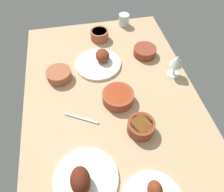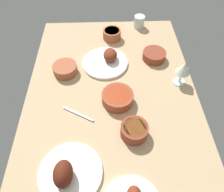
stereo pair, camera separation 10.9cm
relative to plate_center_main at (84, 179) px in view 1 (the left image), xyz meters
The scene contains 11 objects.
dining_table 43.43cm from the plate_center_main, 25.93° to the right, with size 140.00×90.00×4.00cm, color tan.
plate_center_main is the anchor object (origin of this frame).
plate_near_viewer 67.87cm from the plate_center_main, 14.25° to the right, with size 26.81×26.81×7.96cm.
bowl_sauce 42.79cm from the plate_center_main, 30.33° to the right, with size 15.94×15.94×5.59cm.
bowl_potatoes 59.16cm from the plate_center_main, ahead, with size 13.58×13.58×5.17cm.
bowl_onions 82.14cm from the plate_center_main, 33.38° to the right, with size 13.67×13.67×4.98cm.
bowl_soup 33.29cm from the plate_center_main, 57.46° to the right, with size 12.39×12.39×6.22cm.
bowl_cream 91.91cm from the plate_center_main, 12.95° to the right, with size 11.71×11.71×6.20cm.
wine_glass 74.92cm from the plate_center_main, 48.95° to the right, with size 7.60×7.60×14.00cm.
water_tumbler 109.71cm from the plate_center_main, 21.35° to the right, with size 7.27×7.27×8.00cm, color silver.
fork_loose 29.62cm from the plate_center_main, ahead, with size 17.45×0.90×0.80cm, color silver.
Camera 1 is at (-66.20, 13.19, 91.41)cm, focal length 34.13 mm.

